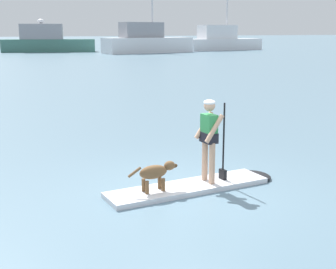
# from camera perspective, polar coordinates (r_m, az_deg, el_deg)

# --- Properties ---
(ground_plane) EXTENTS (400.00, 400.00, 0.00)m
(ground_plane) POSITION_cam_1_polar(r_m,az_deg,el_deg) (9.25, 2.43, -6.70)
(ground_plane) COLOR slate
(paddleboard) EXTENTS (3.62, 1.06, 0.10)m
(paddleboard) POSITION_cam_1_polar(r_m,az_deg,el_deg) (9.34, 3.65, -6.19)
(paddleboard) COLOR silver
(paddleboard) RESTS_ON ground_plane
(person_paddler) EXTENTS (0.62, 0.50, 1.64)m
(person_paddler) POSITION_cam_1_polar(r_m,az_deg,el_deg) (9.20, 5.05, -0.03)
(person_paddler) COLOR tan
(person_paddler) RESTS_ON paddleboard
(dog) EXTENTS (1.02, 0.27, 0.54)m
(dog) POSITION_cam_1_polar(r_m,az_deg,el_deg) (8.79, -1.49, -4.59)
(dog) COLOR brown
(dog) RESTS_ON paddleboard
(moored_boat_outer) EXTENTS (12.66, 5.59, 4.40)m
(moored_boat_outer) POSITION_cam_1_polar(r_m,az_deg,el_deg) (67.50, -14.42, 10.83)
(moored_boat_outer) COLOR #3F7266
(moored_boat_outer) RESTS_ON ground_plane
(moored_boat_far_starboard) EXTENTS (12.46, 5.24, 10.73)m
(moored_boat_far_starboard) POSITION_cam_1_polar(r_m,az_deg,el_deg) (63.17, -2.62, 11.18)
(moored_boat_far_starboard) COLOR white
(moored_boat_far_starboard) RESTS_ON ground_plane
(moored_boat_center) EXTENTS (12.51, 4.75, 10.32)m
(moored_boat_center) POSITION_cam_1_polar(r_m,az_deg,el_deg) (71.65, 6.43, 11.18)
(moored_boat_center) COLOR white
(moored_boat_center) RESTS_ON ground_plane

